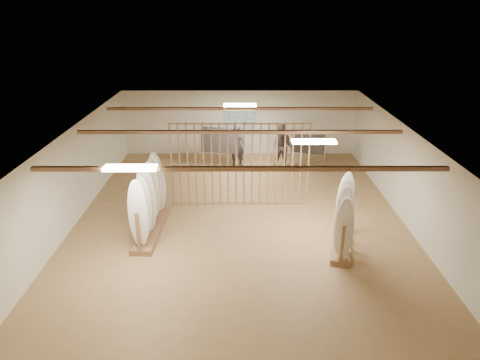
{
  "coord_description": "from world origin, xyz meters",
  "views": [
    {
      "loc": [
        -0.02,
        -12.08,
        6.19
      ],
      "look_at": [
        0.0,
        0.0,
        1.2
      ],
      "focal_mm": 32.0,
      "sensor_mm": 36.0,
      "label": 1
    }
  ],
  "objects_px": {
    "rack_right": "(343,226)",
    "shopper_b": "(283,144)",
    "clothing_rack_a": "(219,140)",
    "clothing_rack_b": "(308,142)",
    "rack_left": "(149,210)",
    "shopper_a": "(237,142)"
  },
  "relations": [
    {
      "from": "clothing_rack_a",
      "to": "shopper_a",
      "type": "relative_size",
      "value": 0.8
    },
    {
      "from": "clothing_rack_a",
      "to": "shopper_a",
      "type": "distance_m",
      "value": 0.74
    },
    {
      "from": "clothing_rack_b",
      "to": "shopper_b",
      "type": "height_order",
      "value": "shopper_b"
    },
    {
      "from": "rack_left",
      "to": "shopper_a",
      "type": "relative_size",
      "value": 1.28
    },
    {
      "from": "clothing_rack_a",
      "to": "clothing_rack_b",
      "type": "distance_m",
      "value": 3.61
    },
    {
      "from": "rack_left",
      "to": "rack_right",
      "type": "bearing_deg",
      "value": -6.65
    },
    {
      "from": "shopper_a",
      "to": "shopper_b",
      "type": "distance_m",
      "value": 1.83
    },
    {
      "from": "shopper_a",
      "to": "rack_left",
      "type": "bearing_deg",
      "value": 90.42
    },
    {
      "from": "clothing_rack_a",
      "to": "shopper_b",
      "type": "bearing_deg",
      "value": -1.99
    },
    {
      "from": "rack_left",
      "to": "rack_right",
      "type": "relative_size",
      "value": 1.3
    },
    {
      "from": "clothing_rack_b",
      "to": "shopper_b",
      "type": "distance_m",
      "value": 1.22
    },
    {
      "from": "clothing_rack_b",
      "to": "shopper_a",
      "type": "relative_size",
      "value": 0.73
    },
    {
      "from": "clothing_rack_a",
      "to": "rack_left",
      "type": "bearing_deg",
      "value": -98.46
    },
    {
      "from": "rack_right",
      "to": "shopper_b",
      "type": "height_order",
      "value": "shopper_b"
    },
    {
      "from": "clothing_rack_b",
      "to": "shopper_b",
      "type": "relative_size",
      "value": 0.71
    },
    {
      "from": "rack_right",
      "to": "clothing_rack_b",
      "type": "distance_m",
      "value": 6.47
    },
    {
      "from": "rack_right",
      "to": "clothing_rack_a",
      "type": "xyz_separation_m",
      "value": [
        -3.61,
        6.41,
        0.44
      ]
    },
    {
      "from": "rack_right",
      "to": "clothing_rack_a",
      "type": "relative_size",
      "value": 1.23
    },
    {
      "from": "clothing_rack_a",
      "to": "clothing_rack_b",
      "type": "relative_size",
      "value": 1.1
    },
    {
      "from": "rack_left",
      "to": "shopper_b",
      "type": "distance_m",
      "value": 6.65
    },
    {
      "from": "rack_right",
      "to": "shopper_a",
      "type": "relative_size",
      "value": 0.98
    },
    {
      "from": "clothing_rack_a",
      "to": "shopper_b",
      "type": "xyz_separation_m",
      "value": [
        2.52,
        -0.5,
        -0.02
      ]
    }
  ]
}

